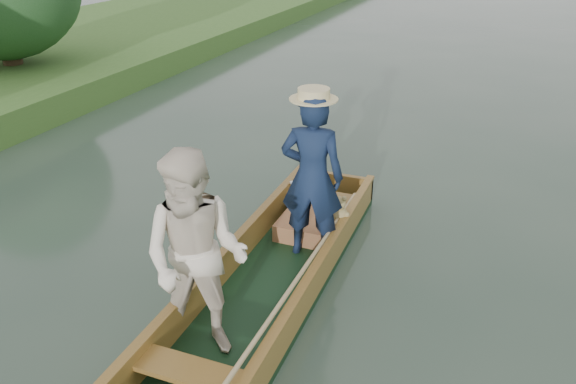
% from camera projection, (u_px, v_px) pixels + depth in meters
% --- Properties ---
extents(ground, '(120.00, 120.00, 0.00)m').
position_uv_depth(ground, '(268.00, 293.00, 6.09)').
color(ground, '#283D30').
rests_on(ground, ground).
extents(punt, '(1.30, 5.00, 2.06)m').
position_uv_depth(punt, '(256.00, 241.00, 5.59)').
color(punt, black).
rests_on(punt, ground).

